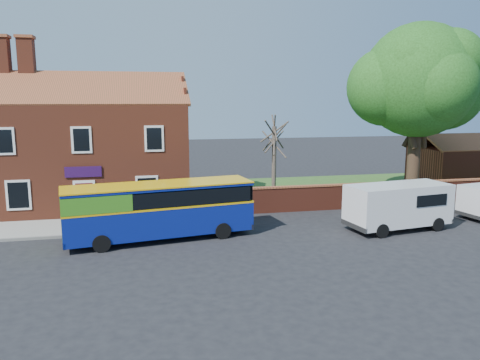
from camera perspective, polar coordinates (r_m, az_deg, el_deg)
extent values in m
plane|color=black|center=(21.33, -1.26, -8.89)|extent=(120.00, 120.00, 0.00)
cube|color=gray|center=(26.69, -18.65, -5.42)|extent=(18.00, 3.50, 0.12)
cube|color=slate|center=(25.02, -19.11, -6.44)|extent=(18.00, 0.15, 0.14)
cube|color=#426B28|center=(37.49, 14.79, -0.97)|extent=(26.00, 12.00, 0.04)
cube|color=brown|center=(31.73, -17.80, 2.87)|extent=(12.00, 8.00, 6.50)
cube|color=brown|center=(29.54, -18.62, 10.61)|extent=(12.30, 4.08, 2.16)
cube|color=brown|center=(33.52, -17.84, 10.50)|extent=(12.30, 4.08, 2.16)
cube|color=brown|center=(32.48, -27.07, 13.31)|extent=(0.90, 0.90, 2.20)
cube|color=brown|center=(32.16, -24.60, 13.53)|extent=(0.90, 0.90, 2.20)
cube|color=black|center=(27.61, -18.77, 4.65)|extent=(1.10, 0.06, 1.50)
cube|color=#4C0F19|center=(28.10, -18.38, -2.47)|extent=(0.95, 0.04, 2.10)
cube|color=silver|center=(28.11, -18.38, -2.36)|extent=(1.20, 0.06, 2.30)
cube|color=#2A0D3B|center=(27.79, -18.57, 0.95)|extent=(2.00, 0.06, 0.60)
cube|color=maroon|center=(32.22, 19.62, -1.64)|extent=(22.00, 0.30, 1.50)
cube|color=brown|center=(32.07, 19.70, -0.24)|extent=(22.00, 0.38, 0.10)
cube|color=maroon|center=(42.07, 25.92, 1.56)|extent=(8.00, 5.00, 3.00)
cube|color=brown|center=(40.88, 27.20, 4.14)|extent=(8.20, 2.56, 1.24)
cube|color=brown|center=(42.84, 25.10, 4.51)|extent=(8.20, 2.56, 1.24)
cube|color=navy|center=(23.44, -9.73, -4.65)|extent=(9.32, 3.69, 1.44)
cube|color=#E3A80B|center=(23.27, -9.79, -2.93)|extent=(9.34, 3.72, 0.10)
cube|color=black|center=(23.18, -9.82, -1.89)|extent=(8.96, 3.65, 0.72)
cube|color=#3F8A1E|center=(22.81, -17.21, -2.39)|extent=(3.41, 2.77, 0.77)
cube|color=navy|center=(23.09, -9.85, -0.73)|extent=(9.32, 3.69, 0.14)
cube|color=#E3A80B|center=(23.08, -9.86, -0.53)|extent=(9.36, 3.74, 0.06)
cylinder|color=black|center=(22.24, -16.54, -7.42)|extent=(0.85, 0.41, 0.82)
cylinder|color=black|center=(24.26, -16.96, -6.00)|extent=(0.85, 0.41, 0.82)
cylinder|color=black|center=(23.35, -2.13, -6.18)|extent=(0.85, 0.41, 0.82)
cylinder|color=black|center=(25.28, -3.69, -4.94)|extent=(0.85, 0.41, 0.82)
cube|color=silver|center=(26.12, 18.71, -2.79)|extent=(5.75, 2.98, 2.09)
cube|color=black|center=(27.66, 22.73, -1.66)|extent=(0.36, 1.86, 0.82)
cube|color=black|center=(28.08, 22.91, -4.14)|extent=(0.42, 2.19, 0.26)
cylinder|color=black|center=(24.50, 16.90, -5.95)|extent=(0.75, 0.32, 0.72)
cylinder|color=black|center=(26.12, 14.15, -4.84)|extent=(0.75, 0.32, 0.72)
cylinder|color=black|center=(26.73, 22.93, -5.00)|extent=(0.75, 0.32, 0.72)
cylinder|color=black|center=(28.22, 20.05, -4.05)|extent=(0.75, 0.32, 0.72)
cylinder|color=black|center=(30.71, 25.82, -3.48)|extent=(0.62, 0.32, 0.59)
cylinder|color=black|center=(35.20, 20.39, 2.11)|extent=(0.86, 0.86, 4.97)
sphere|color=#308228|center=(34.94, 20.96, 11.27)|extent=(7.78, 7.78, 7.78)
sphere|color=#308228|center=(36.55, 23.56, 9.99)|extent=(5.62, 5.62, 5.62)
sphere|color=#308228|center=(34.44, 17.40, 10.77)|extent=(5.40, 5.40, 5.40)
cylinder|color=#4C4238|center=(31.01, 4.16, 1.85)|extent=(0.29, 0.29, 5.09)
cylinder|color=#4C4238|center=(30.81, 4.21, 5.20)|extent=(0.30, 2.48, 2.00)
cylinder|color=#4C4238|center=(30.82, 4.20, 4.86)|extent=(1.30, 1.83, 1.83)
cylinder|color=#4C4238|center=(30.79, 4.21, 5.53)|extent=(2.08, 0.96, 2.03)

